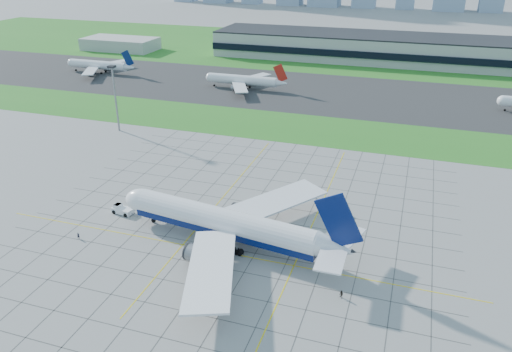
{
  "coord_description": "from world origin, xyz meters",
  "views": [
    {
      "loc": [
        39.34,
        -94.5,
        66.67
      ],
      "look_at": [
        -0.76,
        27.14,
        7.0
      ],
      "focal_mm": 35.0,
      "sensor_mm": 36.0,
      "label": 1
    }
  ],
  "objects_px": {
    "pushback_tug": "(122,209)",
    "distant_jet_0": "(99,65)",
    "crew_near": "(78,236)",
    "airliner": "(226,223)",
    "crew_far": "(341,294)",
    "distant_jet_1": "(244,80)",
    "light_mast": "(115,90)"
  },
  "relations": [
    {
      "from": "pushback_tug",
      "to": "crew_far",
      "type": "xyz_separation_m",
      "value": [
        62.82,
        -17.3,
        -0.16
      ]
    },
    {
      "from": "light_mast",
      "to": "airliner",
      "type": "height_order",
      "value": "light_mast"
    },
    {
      "from": "light_mast",
      "to": "airliner",
      "type": "relative_size",
      "value": 0.4
    },
    {
      "from": "airliner",
      "to": "crew_near",
      "type": "xyz_separation_m",
      "value": [
        -35.5,
        -9.99,
        -4.62
      ]
    },
    {
      "from": "airliner",
      "to": "crew_near",
      "type": "relative_size",
      "value": 38.77
    },
    {
      "from": "distant_jet_0",
      "to": "distant_jet_1",
      "type": "xyz_separation_m",
      "value": [
        89.58,
        -6.92,
        -0.0
      ]
    },
    {
      "from": "crew_near",
      "to": "crew_far",
      "type": "bearing_deg",
      "value": -51.46
    },
    {
      "from": "airliner",
      "to": "distant_jet_1",
      "type": "height_order",
      "value": "airliner"
    },
    {
      "from": "light_mast",
      "to": "pushback_tug",
      "type": "distance_m",
      "value": 70.39
    },
    {
      "from": "pushback_tug",
      "to": "distant_jet_0",
      "type": "distance_m",
      "value": 171.74
    },
    {
      "from": "airliner",
      "to": "distant_jet_1",
      "type": "xyz_separation_m",
      "value": [
        -43.77,
        136.76,
        -0.95
      ]
    },
    {
      "from": "light_mast",
      "to": "pushback_tug",
      "type": "xyz_separation_m",
      "value": [
        37.28,
        -57.77,
        -15.11
      ]
    },
    {
      "from": "crew_far",
      "to": "distant_jet_1",
      "type": "xyz_separation_m",
      "value": [
        -74.24,
        149.23,
        3.57
      ]
    },
    {
      "from": "crew_near",
      "to": "distant_jet_0",
      "type": "distance_m",
      "value": 182.22
    },
    {
      "from": "crew_near",
      "to": "crew_far",
      "type": "relative_size",
      "value": 0.9
    },
    {
      "from": "airliner",
      "to": "distant_jet_0",
      "type": "height_order",
      "value": "airliner"
    },
    {
      "from": "light_mast",
      "to": "distant_jet_1",
      "type": "bearing_deg",
      "value": 70.78
    },
    {
      "from": "pushback_tug",
      "to": "crew_far",
      "type": "relative_size",
      "value": 4.82
    },
    {
      "from": "airliner",
      "to": "distant_jet_0",
      "type": "xyz_separation_m",
      "value": [
        -133.35,
        143.69,
        -0.95
      ]
    },
    {
      "from": "light_mast",
      "to": "crew_far",
      "type": "height_order",
      "value": "light_mast"
    },
    {
      "from": "distant_jet_0",
      "to": "distant_jet_1",
      "type": "distance_m",
      "value": 89.85
    },
    {
      "from": "pushback_tug",
      "to": "crew_far",
      "type": "distance_m",
      "value": 65.16
    },
    {
      "from": "light_mast",
      "to": "crew_far",
      "type": "distance_m",
      "value": 126.05
    },
    {
      "from": "pushback_tug",
      "to": "crew_far",
      "type": "bearing_deg",
      "value": -7.53
    },
    {
      "from": "distant_jet_1",
      "to": "crew_far",
      "type": "bearing_deg",
      "value": -63.55
    },
    {
      "from": "pushback_tug",
      "to": "distant_jet_1",
      "type": "distance_m",
      "value": 132.46
    },
    {
      "from": "airliner",
      "to": "distant_jet_0",
      "type": "relative_size",
      "value": 1.49
    },
    {
      "from": "crew_near",
      "to": "distant_jet_0",
      "type": "xyz_separation_m",
      "value": [
        -97.85,
        153.68,
        3.67
      ]
    },
    {
      "from": "crew_near",
      "to": "crew_far",
      "type": "xyz_separation_m",
      "value": [
        65.98,
        -2.47,
        0.09
      ]
    },
    {
      "from": "light_mast",
      "to": "distant_jet_0",
      "type": "xyz_separation_m",
      "value": [
        -63.73,
        81.08,
        -11.69
      ]
    },
    {
      "from": "crew_far",
      "to": "distant_jet_0",
      "type": "xyz_separation_m",
      "value": [
        -163.82,
        156.15,
        3.57
      ]
    },
    {
      "from": "light_mast",
      "to": "airliner",
      "type": "xyz_separation_m",
      "value": [
        69.62,
        -62.61,
        -10.74
      ]
    }
  ]
}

